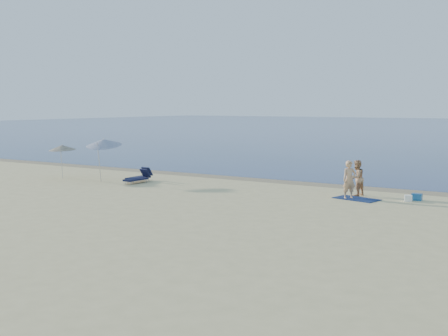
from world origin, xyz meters
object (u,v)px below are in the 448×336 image
at_px(blue_cooler, 417,197).
at_px(umbrella_near, 104,142).
at_px(person_left, 349,180).
at_px(person_right, 357,178).

xyz_separation_m(blue_cooler, umbrella_near, (-16.62, -2.59, 2.06)).
distance_m(person_left, blue_cooler, 3.11).
bearing_deg(umbrella_near, person_left, -15.09).
height_order(person_right, blue_cooler, person_right).
height_order(person_left, umbrella_near, umbrella_near).
distance_m(person_right, blue_cooler, 2.87).
relative_size(person_left, person_right, 1.03).
distance_m(person_left, person_right, 1.04).
xyz_separation_m(person_left, person_right, (0.02, 1.04, -0.03)).
height_order(person_right, umbrella_near, umbrella_near).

